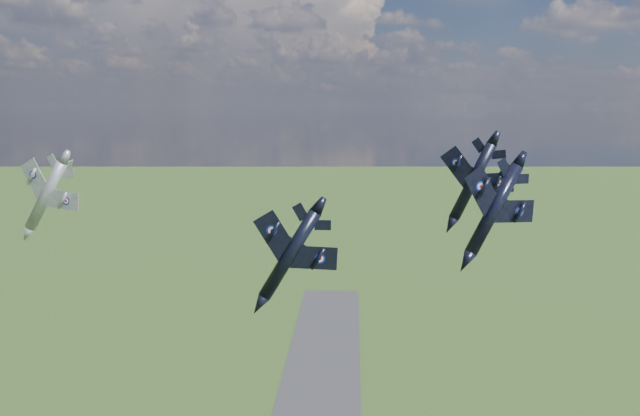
# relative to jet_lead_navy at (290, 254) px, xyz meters

# --- Properties ---
(jet_lead_navy) EXTENTS (11.97, 16.01, 8.41)m
(jet_lead_navy) POSITION_rel_jet_lead_navy_xyz_m (0.00, 0.00, 0.00)
(jet_lead_navy) COLOR black
(jet_right_navy) EXTENTS (13.80, 15.78, 7.12)m
(jet_right_navy) POSITION_rel_jet_lead_navy_xyz_m (20.48, -7.04, 6.39)
(jet_right_navy) COLOR black
(jet_high_navy) EXTENTS (14.93, 17.99, 7.59)m
(jet_high_navy) POSITION_rel_jet_lead_navy_xyz_m (23.36, 19.31, 5.98)
(jet_high_navy) COLOR black
(jet_left_silver) EXTENTS (13.17, 16.15, 8.05)m
(jet_left_silver) POSITION_rel_jet_lead_navy_xyz_m (-31.60, 8.57, 5.13)
(jet_left_silver) COLOR gray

